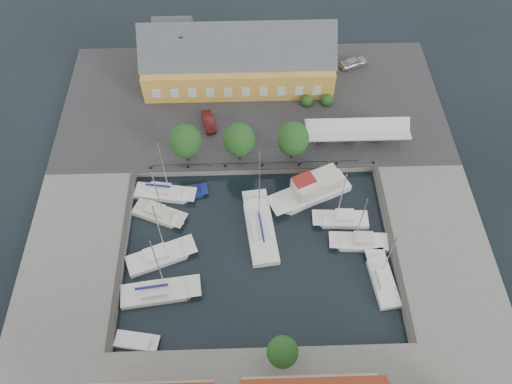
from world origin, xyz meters
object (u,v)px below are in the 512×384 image
warehouse (234,60)px  launch_nw (189,193)px  center_sailboat (260,229)px  west_boat_a (164,193)px  tent_canopy (357,129)px  west_boat_b (159,214)px  east_boat_a (342,220)px  east_boat_c (382,280)px  car_silver (354,62)px  east_boat_b (360,242)px  west_boat_d (159,292)px  car_red (209,121)px  west_boat_c (160,257)px  launch_sw (136,342)px  trawler (312,190)px

warehouse → launch_nw: bearing=-106.3°
center_sailboat → west_boat_a: center_sailboat is taller
tent_canopy → launch_nw: tent_canopy is taller
center_sailboat → west_boat_b: (-12.91, 2.72, -0.10)m
east_boat_a → west_boat_b: size_ratio=1.04×
east_boat_c → car_silver: bearing=87.3°
east_boat_b → west_boat_a: bearing=161.8°
tent_canopy → launch_nw: 24.23m
east_boat_b → east_boat_c: 5.46m
east_boat_c → launch_nw: east_boat_c is taller
center_sailboat → west_boat_d: bearing=-146.1°
car_red → east_boat_c: (20.80, -24.71, -1.44)m
car_silver → east_boat_b: bearing=151.7°
west_boat_b → launch_nw: size_ratio=1.96×
center_sailboat → west_boat_c: center_sailboat is taller
car_silver → east_boat_b: (-3.57, -31.63, -1.50)m
tent_canopy → car_red: size_ratio=3.31×
tent_canopy → car_silver: size_ratio=3.11×
west_boat_b → launch_sw: 16.44m
west_boat_a → car_red: bearing=63.5°
east_boat_c → west_boat_c: 26.54m
tent_canopy → launch_sw: (-27.58, -27.14, -3.59)m
east_boat_b → launch_sw: size_ratio=1.98×
east_boat_a → east_boat_c: east_boat_a is taller
east_boat_a → west_boat_b: 23.30m
center_sailboat → west_boat_a: (-12.50, 5.95, -0.09)m
east_boat_a → launch_nw: bearing=165.9°
trawler → east_boat_a: 5.46m
east_boat_a → car_silver: bearing=79.2°
car_red → east_boat_b: bearing=-58.7°
east_boat_b → center_sailboat: bearing=169.9°
center_sailboat → trawler: (6.93, 5.36, 0.65)m
tent_canopy → west_boat_a: west_boat_a is taller
west_boat_a → west_boat_c: 9.38m
car_red → east_boat_b: 27.29m
tent_canopy → warehouse: bearing=140.1°
west_boat_c → west_boat_d: west_boat_d is taller
car_red → east_boat_a: 23.64m
tent_canopy → east_boat_a: 13.16m
car_silver → launch_nw: size_ratio=0.90×
tent_canopy → launch_nw: (-22.79, -7.37, -3.59)m
car_silver → launch_sw: size_ratio=0.88×
center_sailboat → east_boat_b: bearing=-10.1°
east_boat_c → west_boat_d: bearing=-178.3°
warehouse → east_boat_c: (17.01, -34.61, -4.17)m
car_silver → west_boat_c: west_boat_c is taller
east_boat_c → launch_sw: size_ratio=1.94×
warehouse → launch_nw: (-6.20, -21.23, -4.34)m
launch_sw → trawler: bearing=42.3°
trawler → east_boat_c: bearing=-60.8°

